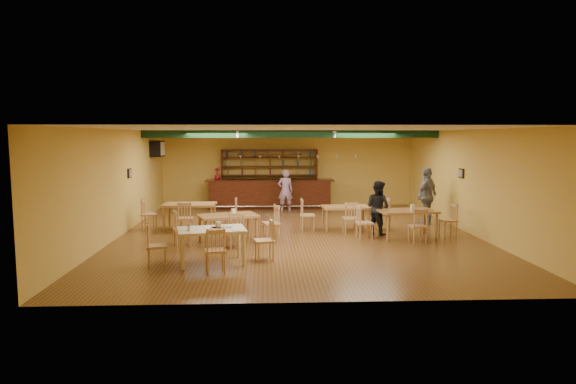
{
  "coord_description": "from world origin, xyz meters",
  "views": [
    {
      "loc": [
        -0.91,
        -14.27,
        2.83
      ],
      "look_at": [
        -0.22,
        0.6,
        1.15
      ],
      "focal_mm": 31.39,
      "sensor_mm": 36.0,
      "label": 1
    }
  ],
  "objects_px": {
    "dining_table_a": "(190,216)",
    "dining_table_c": "(228,229)",
    "patron_bar": "(285,191)",
    "dining_table_b": "(345,218)",
    "bar_counter": "(270,194)",
    "near_table": "(212,246)",
    "patron_right_a": "(378,208)",
    "dining_table_d": "(407,224)"
  },
  "relations": [
    {
      "from": "near_table",
      "to": "patron_right_a",
      "type": "xyz_separation_m",
      "value": [
        4.41,
        3.12,
        0.38
      ]
    },
    {
      "from": "patron_right_a",
      "to": "dining_table_a",
      "type": "bearing_deg",
      "value": 41.16
    },
    {
      "from": "dining_table_b",
      "to": "dining_table_c",
      "type": "relative_size",
      "value": 0.94
    },
    {
      "from": "dining_table_a",
      "to": "patron_right_a",
      "type": "distance_m",
      "value": 5.62
    },
    {
      "from": "dining_table_a",
      "to": "dining_table_d",
      "type": "bearing_deg",
      "value": -13.11
    },
    {
      "from": "patron_bar",
      "to": "dining_table_a",
      "type": "bearing_deg",
      "value": 42.49
    },
    {
      "from": "dining_table_b",
      "to": "patron_right_a",
      "type": "relative_size",
      "value": 0.91
    },
    {
      "from": "patron_bar",
      "to": "patron_right_a",
      "type": "relative_size",
      "value": 1.02
    },
    {
      "from": "bar_counter",
      "to": "patron_right_a",
      "type": "xyz_separation_m",
      "value": [
        3.04,
        -5.32,
        0.21
      ]
    },
    {
      "from": "dining_table_c",
      "to": "dining_table_a",
      "type": "bearing_deg",
      "value": 103.55
    },
    {
      "from": "bar_counter",
      "to": "dining_table_b",
      "type": "xyz_separation_m",
      "value": [
        2.24,
        -4.52,
        -0.21
      ]
    },
    {
      "from": "patron_bar",
      "to": "dining_table_b",
      "type": "bearing_deg",
      "value": 108.32
    },
    {
      "from": "dining_table_b",
      "to": "dining_table_d",
      "type": "height_order",
      "value": "dining_table_d"
    },
    {
      "from": "dining_table_b",
      "to": "dining_table_c",
      "type": "bearing_deg",
      "value": -155.19
    },
    {
      "from": "dining_table_c",
      "to": "near_table",
      "type": "height_order",
      "value": "near_table"
    },
    {
      "from": "bar_counter",
      "to": "near_table",
      "type": "height_order",
      "value": "bar_counter"
    },
    {
      "from": "dining_table_b",
      "to": "near_table",
      "type": "distance_m",
      "value": 5.32
    },
    {
      "from": "patron_bar",
      "to": "near_table",
      "type": "bearing_deg",
      "value": 69.75
    },
    {
      "from": "dining_table_b",
      "to": "bar_counter",
      "type": "bearing_deg",
      "value": 113.89
    },
    {
      "from": "bar_counter",
      "to": "dining_table_a",
      "type": "height_order",
      "value": "bar_counter"
    },
    {
      "from": "bar_counter",
      "to": "patron_right_a",
      "type": "relative_size",
      "value": 3.2
    },
    {
      "from": "dining_table_b",
      "to": "patron_bar",
      "type": "distance_m",
      "value": 4.08
    },
    {
      "from": "dining_table_a",
      "to": "patron_bar",
      "type": "xyz_separation_m",
      "value": [
        3.03,
        3.42,
        0.4
      ]
    },
    {
      "from": "bar_counter",
      "to": "near_table",
      "type": "relative_size",
      "value": 3.38
    },
    {
      "from": "dining_table_c",
      "to": "dining_table_b",
      "type": "bearing_deg",
      "value": 8.28
    },
    {
      "from": "dining_table_b",
      "to": "dining_table_c",
      "type": "height_order",
      "value": "dining_table_c"
    },
    {
      "from": "near_table",
      "to": "patron_bar",
      "type": "height_order",
      "value": "patron_bar"
    },
    {
      "from": "patron_bar",
      "to": "patron_right_a",
      "type": "height_order",
      "value": "patron_bar"
    },
    {
      "from": "bar_counter",
      "to": "dining_table_d",
      "type": "relative_size",
      "value": 3.19
    },
    {
      "from": "patron_right_a",
      "to": "patron_bar",
      "type": "bearing_deg",
      "value": -9.05
    },
    {
      "from": "dining_table_a",
      "to": "patron_bar",
      "type": "height_order",
      "value": "patron_bar"
    },
    {
      "from": "dining_table_c",
      "to": "dining_table_d",
      "type": "xyz_separation_m",
      "value": [
        4.91,
        0.44,
        0.01
      ]
    },
    {
      "from": "dining_table_a",
      "to": "dining_table_d",
      "type": "xyz_separation_m",
      "value": [
        6.2,
        -1.58,
        -0.0
      ]
    },
    {
      "from": "near_table",
      "to": "bar_counter",
      "type": "bearing_deg",
      "value": 69.47
    },
    {
      "from": "dining_table_c",
      "to": "dining_table_d",
      "type": "height_order",
      "value": "dining_table_d"
    },
    {
      "from": "dining_table_a",
      "to": "dining_table_c",
      "type": "xyz_separation_m",
      "value": [
        1.3,
        -2.03,
        -0.01
      ]
    },
    {
      "from": "bar_counter",
      "to": "patron_bar",
      "type": "bearing_deg",
      "value": -55.19
    },
    {
      "from": "near_table",
      "to": "patron_bar",
      "type": "bearing_deg",
      "value": 64.37
    },
    {
      "from": "patron_bar",
      "to": "patron_right_a",
      "type": "xyz_separation_m",
      "value": [
        2.47,
        -4.5,
        -0.01
      ]
    },
    {
      "from": "near_table",
      "to": "patron_right_a",
      "type": "bearing_deg",
      "value": 23.92
    },
    {
      "from": "dining_table_d",
      "to": "patron_bar",
      "type": "relative_size",
      "value": 0.99
    },
    {
      "from": "dining_table_a",
      "to": "dining_table_b",
      "type": "bearing_deg",
      "value": -2.1
    }
  ]
}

